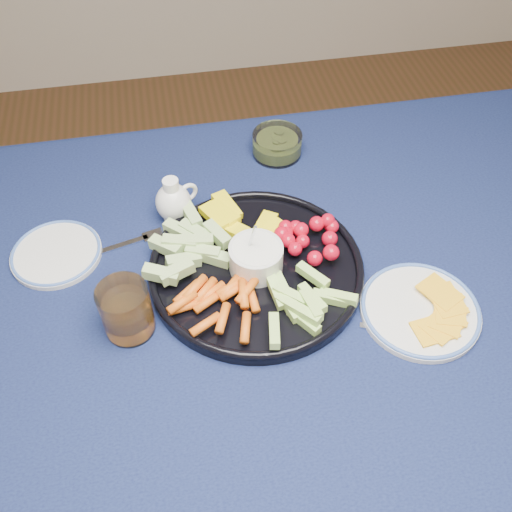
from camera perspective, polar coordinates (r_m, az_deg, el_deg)
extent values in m
plane|color=brown|center=(1.68, -0.89, -19.70)|extent=(4.00, 4.00, 0.00)
cylinder|color=#462E17|center=(1.78, 19.83, 2.41)|extent=(0.07, 0.07, 0.70)
cube|color=#462E17|center=(1.04, -1.35, -5.20)|extent=(1.60, 1.00, 0.04)
cube|color=#0D1235|center=(1.03, -1.37, -4.45)|extent=(1.66, 1.06, 0.01)
cube|color=#0D1235|center=(1.50, -4.77, 8.34)|extent=(1.66, 0.01, 0.30)
cylinder|color=black|center=(1.05, 0.00, -1.43)|extent=(0.39, 0.39, 0.02)
torus|color=black|center=(1.04, 0.00, -0.97)|extent=(0.40, 0.40, 0.02)
cylinder|color=silver|center=(1.03, 0.00, -0.19)|extent=(0.10, 0.10, 0.05)
cylinder|color=white|center=(1.01, 0.00, 0.62)|extent=(0.09, 0.09, 0.01)
cylinder|color=white|center=(1.17, -8.07, 4.03)|extent=(0.05, 0.05, 0.01)
ellipsoid|color=white|center=(1.14, -8.26, 5.32)|extent=(0.07, 0.07, 0.08)
cylinder|color=white|center=(1.11, -8.50, 6.88)|extent=(0.03, 0.03, 0.03)
torus|color=white|center=(1.15, -6.86, 6.30)|extent=(0.04, 0.03, 0.04)
torus|color=#4165B7|center=(1.12, -8.42, 6.34)|extent=(0.04, 0.04, 0.00)
cylinder|color=silver|center=(1.30, 2.12, 11.13)|extent=(0.11, 0.11, 0.05)
cylinder|color=#52601B|center=(1.30, 2.11, 10.81)|extent=(0.09, 0.09, 0.03)
cylinder|color=silver|center=(1.04, 16.07, -5.27)|extent=(0.21, 0.21, 0.01)
torus|color=#4165B7|center=(1.04, 16.15, -5.05)|extent=(0.21, 0.21, 0.01)
cylinder|color=silver|center=(0.97, -12.85, -5.31)|extent=(0.09, 0.09, 0.10)
cylinder|color=orange|center=(0.99, -12.63, -6.07)|extent=(0.07, 0.07, 0.05)
cube|color=silver|center=(1.13, -14.60, 0.59)|extent=(0.16, 0.05, 0.00)
cube|color=silver|center=(1.14, -10.25, 2.04)|extent=(0.04, 0.03, 0.00)
cube|color=silver|center=(1.01, 14.41, -7.41)|extent=(0.14, 0.06, 0.00)
cube|color=silver|center=(1.03, 18.99, -8.00)|extent=(0.04, 0.03, 0.00)
cylinder|color=silver|center=(1.15, -19.32, 0.20)|extent=(0.17, 0.17, 0.01)
torus|color=#4165B7|center=(1.14, -19.40, 0.39)|extent=(0.17, 0.17, 0.01)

